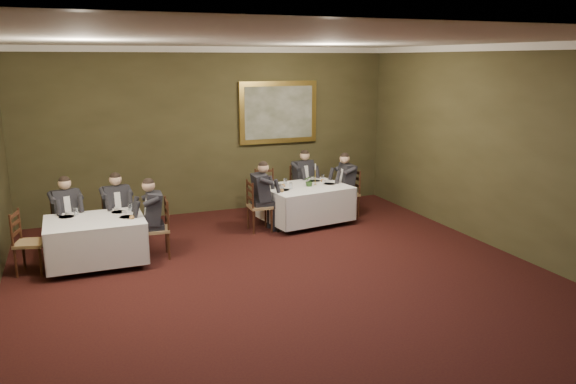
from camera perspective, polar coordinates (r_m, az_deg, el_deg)
ground at (r=7.96m, az=1.64°, el=-10.74°), size 10.00×10.00×0.00m
ceiling at (r=7.27m, az=1.83°, el=15.34°), size 8.00×10.00×0.10m
back_wall at (r=12.12m, az=-7.65°, el=6.14°), size 8.00×0.10×3.50m
right_wall at (r=9.69m, az=24.08°, el=3.30°), size 0.10×10.00×3.50m
crown_molding at (r=7.27m, az=1.82°, el=14.86°), size 8.00×10.00×0.12m
table_main at (r=11.31m, az=1.78°, el=-0.97°), size 1.84×1.50×0.67m
table_second at (r=9.54m, az=-18.95°, el=-4.45°), size 1.54×1.18×0.67m
chair_main_backleft at (r=11.85m, az=-2.22°, el=-1.13°), size 0.48×0.47×1.00m
chair_main_backright at (r=12.28m, az=1.44°, el=-0.61°), size 0.51×0.50×1.00m
diner_main_backright at (r=12.22m, az=1.48°, el=0.42°), size 0.49×0.55×1.35m
chair_main_endleft at (r=10.85m, az=-2.95°, el=-2.50°), size 0.43×0.45×1.00m
diner_main_endleft at (r=10.80m, az=-2.90°, el=-1.33°), size 0.49×0.43×1.35m
chair_main_endright at (r=11.92m, az=6.07°, el=-1.11°), size 0.44×0.46×1.00m
diner_main_endright at (r=11.86m, az=6.05°, el=-0.05°), size 0.50×0.44×1.35m
chair_sec_backleft at (r=10.33m, az=-21.42°, el=-4.26°), size 0.52×0.51×1.00m
diner_sec_backleft at (r=10.26m, az=-21.51°, el=-3.06°), size 0.50×0.56×1.35m
chair_sec_backright at (r=10.36m, az=-16.88°, el=-3.86°), size 0.49×0.47×1.00m
diner_sec_backright at (r=10.28m, az=-16.95°, el=-2.66°), size 0.46×0.53×1.35m
chair_sec_endright at (r=9.67m, az=-13.13°, el=-4.85°), size 0.45×0.47×1.00m
diner_sec_endright at (r=9.60m, az=-13.28°, el=-3.56°), size 0.50×0.44×1.35m
chair_sec_endleft at (r=9.61m, az=-24.65°, el=-5.88°), size 0.51×0.53×1.00m
centerpiece at (r=11.22m, az=2.21°, el=1.22°), size 0.26×0.23×0.25m
candlestick at (r=11.36m, az=2.78°, el=1.57°), size 0.07×0.07×0.45m
place_setting_table_main at (r=11.34m, az=-0.85°, el=0.88°), size 0.33×0.31×0.14m
place_setting_table_second at (r=9.77m, az=-21.30°, el=-2.11°), size 0.33×0.31×0.14m
painting at (r=12.45m, az=-0.99°, el=8.09°), size 1.79×0.09×1.36m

